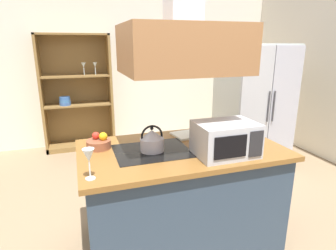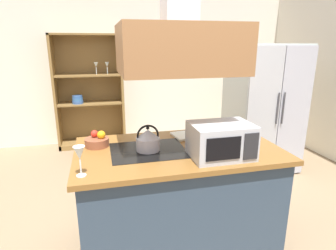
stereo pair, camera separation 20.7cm
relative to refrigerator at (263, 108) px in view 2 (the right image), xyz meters
The scene contains 11 objects.
ground_plane 2.29m from the refrigerator, 144.24° to the right, with size 7.80×7.80×0.00m, color #887154.
wall_back 2.51m from the refrigerator, 134.29° to the left, with size 6.00×0.12×2.70m, color silver.
kitchen_island 2.09m from the refrigerator, 140.80° to the right, with size 1.67×0.97×0.90m.
range_hood 2.25m from the refrigerator, 140.79° to the right, with size 0.90×0.70×1.19m.
refrigerator is the anchor object (origin of this frame).
dish_cabinet 2.82m from the refrigerator, 146.71° to the left, with size 1.12×0.40×1.89m.
kettle 2.25m from the refrigerator, 144.84° to the right, with size 0.19×0.19×0.21m.
cutting_board 1.71m from the refrigerator, 143.71° to the right, with size 0.34×0.24×0.02m, color white.
microwave 2.04m from the refrigerator, 130.47° to the right, with size 0.46×0.35×0.26m.
wine_glass_on_counter 2.87m from the refrigerator, 144.95° to the right, with size 0.08×0.08×0.21m.
fruit_bowl 2.49m from the refrigerator, 154.00° to the right, with size 0.20×0.20×0.13m.
Camera 2 is at (-0.47, -2.19, 1.74)m, focal length 30.43 mm.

